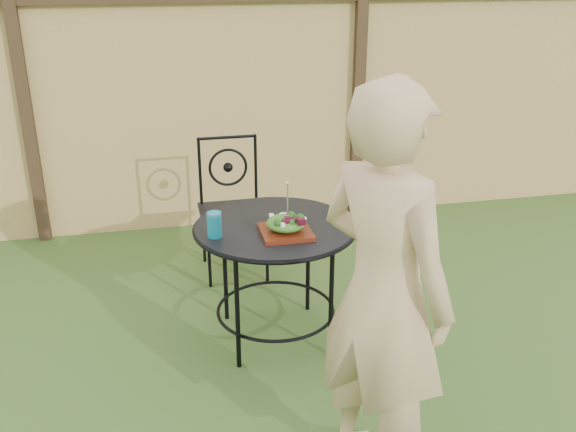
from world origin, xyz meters
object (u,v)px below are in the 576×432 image
Objects in this scene: patio_chair at (232,203)px; salad_plate at (286,232)px; patio_table at (275,247)px; diner at (383,294)px.

patio_chair is 1.13m from salad_plate.
patio_chair is at bearing 97.81° from salad_plate.
diner is at bearing -79.37° from patio_table.
patio_chair is (-0.12, 0.96, -0.08)m from patio_table.
diner is (0.33, -2.09, 0.37)m from patio_chair.
patio_table is 0.97m from patio_chair.
salad_plate is (-0.18, 1.00, -0.14)m from diner.
patio_table is 0.97× the size of patio_chair.
patio_chair reaches higher than patio_table.
patio_chair is 0.54× the size of diner.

